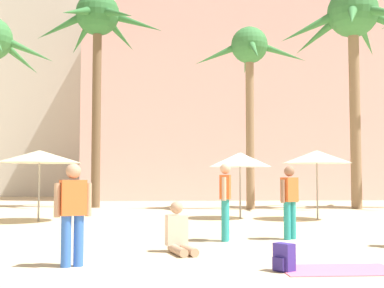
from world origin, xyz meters
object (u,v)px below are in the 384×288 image
at_px(person_mid_right, 225,198).
at_px(person_mid_left, 290,199).
at_px(cafe_umbrella_4, 317,157).
at_px(person_mid_center, 179,235).
at_px(palm_tree_left, 98,28).
at_px(palm_tree_center, 250,59).
at_px(palm_tree_far_right, 354,26).
at_px(cafe_umbrella_2, 40,157).
at_px(person_near_left, 73,210).
at_px(backpack, 284,258).
at_px(cafe_umbrella_3, 240,160).
at_px(beach_towel, 339,270).

bearing_deg(person_mid_right, person_mid_left, -158.31).
height_order(cafe_umbrella_4, person_mid_center, cafe_umbrella_4).
height_order(person_mid_center, person_mid_right, person_mid_right).
bearing_deg(palm_tree_left, person_mid_right, -72.16).
distance_m(palm_tree_center, palm_tree_far_right, 5.29).
bearing_deg(person_mid_center, person_mid_left, 112.76).
bearing_deg(cafe_umbrella_2, palm_tree_far_right, 25.91).
xyz_separation_m(palm_tree_left, person_near_left, (1.61, -17.08, -7.95)).
xyz_separation_m(cafe_umbrella_4, person_mid_left, (-2.42, -5.68, -1.22)).
xyz_separation_m(backpack, person_mid_center, (-1.48, 2.08, 0.13)).
distance_m(person_mid_left, person_near_left, 5.55).
relative_size(cafe_umbrella_3, person_near_left, 1.42).
bearing_deg(cafe_umbrella_2, palm_tree_center, 37.72).
xyz_separation_m(beach_towel, person_mid_right, (-1.22, 3.80, 0.94)).
relative_size(person_mid_left, person_mid_right, 0.97).
xyz_separation_m(palm_tree_far_right, backpack, (-7.38, -15.89, -8.42)).
bearing_deg(cafe_umbrella_3, palm_tree_center, 76.01).
bearing_deg(cafe_umbrella_2, cafe_umbrella_3, 7.16).
relative_size(palm_tree_far_right, cafe_umbrella_3, 4.54).
distance_m(cafe_umbrella_2, backpack, 11.28).
bearing_deg(person_mid_right, palm_tree_center, -89.05).
bearing_deg(person_mid_center, palm_tree_far_right, 133.10).
relative_size(palm_tree_center, palm_tree_far_right, 0.80).
xyz_separation_m(cafe_umbrella_4, person_near_left, (-6.80, -9.09, -1.25)).
height_order(palm_tree_center, cafe_umbrella_2, palm_tree_center).
height_order(palm_tree_left, person_mid_left, palm_tree_left).
relative_size(palm_tree_left, beach_towel, 6.09).
xyz_separation_m(palm_tree_left, cafe_umbrella_3, (5.85, -7.36, -6.78)).
relative_size(palm_tree_far_right, person_mid_right, 6.06).
distance_m(person_mid_center, person_mid_right, 2.18).
distance_m(beach_towel, person_mid_right, 4.10).
xyz_separation_m(palm_tree_center, beach_towel, (-1.52, -15.74, -6.92)).
bearing_deg(palm_tree_center, person_mid_left, -95.95).
bearing_deg(person_near_left, cafe_umbrella_2, 172.58).
bearing_deg(person_near_left, beach_towel, 58.54).
xyz_separation_m(cafe_umbrella_3, beach_towel, (-0.17, -10.32, -2.05)).
height_order(palm_tree_center, person_mid_center, palm_tree_center).
height_order(palm_tree_center, person_mid_right, palm_tree_center).
bearing_deg(person_mid_right, cafe_umbrella_3, -88.15).
xyz_separation_m(palm_tree_center, palm_tree_far_right, (5.01, 0.10, 1.69)).
distance_m(palm_tree_left, cafe_umbrella_4, 13.39).
height_order(palm_tree_center, cafe_umbrella_4, palm_tree_center).
bearing_deg(backpack, cafe_umbrella_2, -93.24).
bearing_deg(cafe_umbrella_4, cafe_umbrella_2, -178.70).
distance_m(backpack, person_near_left, 3.36).
distance_m(cafe_umbrella_4, backpack, 10.55).
bearing_deg(palm_tree_center, beach_towel, -95.50).
bearing_deg(beach_towel, cafe_umbrella_2, 124.77).
height_order(backpack, person_mid_left, person_mid_left).
bearing_deg(beach_towel, backpack, -176.63).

